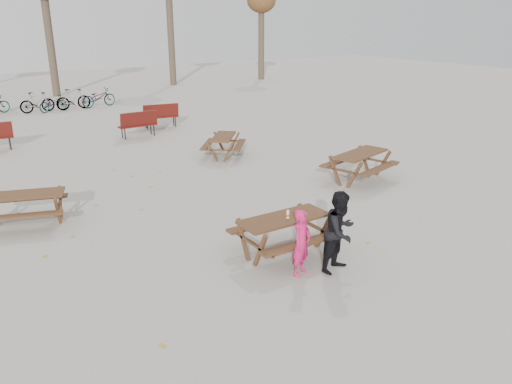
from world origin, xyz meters
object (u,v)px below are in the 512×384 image
child (301,243)px  picnic_table_east (360,166)px  main_picnic_table (284,226)px  adult (340,232)px  food_tray (301,214)px  picnic_table_north (26,209)px  picnic_table_far (224,146)px  soda_bottle (288,215)px

child → picnic_table_east: bearing=12.7°
main_picnic_table → adult: size_ratio=1.17×
food_tray → adult: size_ratio=0.12×
adult → picnic_table_north: 7.07m
adult → picnic_table_far: bearing=59.8°
picnic_table_far → main_picnic_table: bearing=-161.4°
child → adult: size_ratio=0.82×
adult → picnic_table_north: size_ratio=0.90×
soda_bottle → adult: adult is taller
adult → main_picnic_table: bearing=97.7°
main_picnic_table → picnic_table_far: 7.55m
food_tray → child: (-0.60, -0.79, -0.17)m
soda_bottle → child: bearing=-108.8°
adult → picnic_table_east: 5.61m
child → picnic_table_east: size_ratio=0.66×
main_picnic_table → soda_bottle: size_ratio=10.59×
picnic_table_north → picnic_table_far: 7.18m
child → picnic_table_north: 6.45m
soda_bottle → picnic_table_north: size_ratio=0.10×
food_tray → adult: (0.11, -1.03, -0.03)m
picnic_table_north → picnic_table_far: (6.64, 2.72, -0.02)m
food_tray → picnic_table_north: bearing=134.6°
soda_bottle → picnic_table_far: (2.59, 7.15, -0.50)m
picnic_table_north → picnic_table_far: picnic_table_north is taller
main_picnic_table → food_tray: 0.42m
picnic_table_far → child: bearing=-160.9°
child → picnic_table_far: 8.44m
main_picnic_table → food_tray: size_ratio=10.00×
soda_bottle → picnic_table_east: 5.36m
main_picnic_table → soda_bottle: soda_bottle is taller
child → picnic_table_far: child is taller
adult → picnic_table_east: (4.15, 3.76, -0.36)m
child → picnic_table_north: bearing=102.6°
food_tray → child: bearing=-127.1°
main_picnic_table → soda_bottle: 0.27m
child → picnic_table_far: (2.86, 7.94, -0.28)m
picnic_table_east → picnic_table_far: (-1.99, 4.42, -0.06)m
food_tray → picnic_table_far: size_ratio=0.11×
picnic_table_north → main_picnic_table: bearing=-29.1°
adult → soda_bottle: bearing=97.6°
main_picnic_table → picnic_table_north: 5.93m
picnic_table_east → picnic_table_north: size_ratio=1.11×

